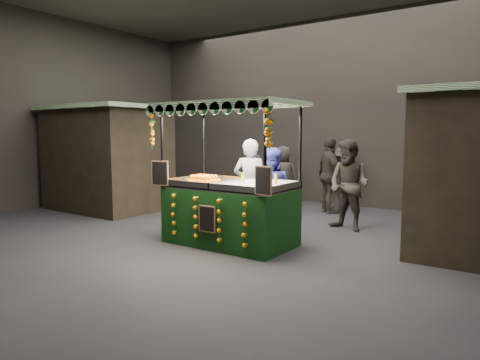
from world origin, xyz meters
The scene contains 11 objects.
ground centered at (0.00, 0.00, 0.00)m, with size 12.00×12.00×0.00m, color black.
market_hall centered at (0.00, 0.00, 3.38)m, with size 12.10×10.10×5.05m.
neighbour_stall_left centered at (-4.40, 1.00, 1.31)m, with size 3.00×2.20×2.60m.
juice_stall centered at (0.29, -0.15, 0.75)m, with size 2.52×1.48×2.44m.
vendor_grey centered at (0.10, 0.78, 0.91)m, with size 0.77×0.62×1.82m.
vendor_blue centered at (0.57, 0.76, 0.83)m, with size 0.97×0.86×1.66m.
shopper_0 centered at (-1.43, 3.18, 0.86)m, with size 0.64×0.43×1.72m.
shopper_1 centered at (1.56, 2.12, 0.90)m, with size 1.02×0.88×1.80m.
shopper_2 centered at (0.48, 3.65, 0.92)m, with size 1.10×1.07×1.85m.
shopper_3 centered at (0.42, 4.60, 0.78)m, with size 1.08×1.15×1.56m.
shopper_4 centered at (-0.95, 3.93, 0.80)m, with size 0.93×0.85×1.60m.
Camera 1 is at (4.68, -6.10, 1.92)m, focal length 32.50 mm.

